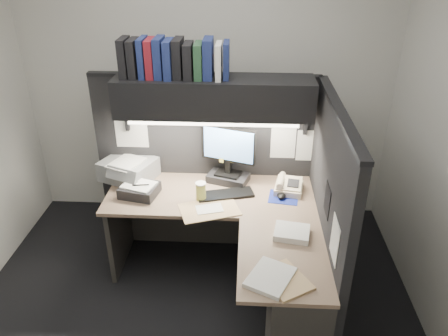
{
  "coord_description": "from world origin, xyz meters",
  "views": [
    {
      "loc": [
        0.38,
        -2.5,
        2.6
      ],
      "look_at": [
        0.22,
        0.51,
        1.0
      ],
      "focal_mm": 35.0,
      "sensor_mm": 36.0,
      "label": 1
    }
  ],
  "objects_px": {
    "desk": "(248,268)",
    "coffee_cup": "(201,192)",
    "printer": "(129,169)",
    "notebook_stack": "(139,190)",
    "keyboard": "(225,195)",
    "overhead_shelf": "(214,97)",
    "monitor": "(228,160)",
    "telephone": "(289,187)"
  },
  "relations": [
    {
      "from": "desk",
      "to": "coffee_cup",
      "type": "xyz_separation_m",
      "value": [
        -0.39,
        0.46,
        0.36
      ]
    },
    {
      "from": "printer",
      "to": "notebook_stack",
      "type": "height_order",
      "value": "printer"
    },
    {
      "from": "desk",
      "to": "keyboard",
      "type": "xyz_separation_m",
      "value": [
        -0.2,
        0.54,
        0.3
      ]
    },
    {
      "from": "overhead_shelf",
      "to": "notebook_stack",
      "type": "xyz_separation_m",
      "value": [
        -0.6,
        -0.24,
        -0.73
      ]
    },
    {
      "from": "keyboard",
      "to": "printer",
      "type": "height_order",
      "value": "printer"
    },
    {
      "from": "desk",
      "to": "printer",
      "type": "distance_m",
      "value": 1.37
    },
    {
      "from": "notebook_stack",
      "to": "monitor",
      "type": "bearing_deg",
      "value": 20.12
    },
    {
      "from": "monitor",
      "to": "keyboard",
      "type": "xyz_separation_m",
      "value": [
        -0.01,
        -0.24,
        -0.19
      ]
    },
    {
      "from": "notebook_stack",
      "to": "keyboard",
      "type": "bearing_deg",
      "value": 1.84
    },
    {
      "from": "coffee_cup",
      "to": "monitor",
      "type": "bearing_deg",
      "value": 57.48
    },
    {
      "from": "keyboard",
      "to": "telephone",
      "type": "height_order",
      "value": "telephone"
    },
    {
      "from": "monitor",
      "to": "notebook_stack",
      "type": "relative_size",
      "value": 1.77
    },
    {
      "from": "coffee_cup",
      "to": "printer",
      "type": "xyz_separation_m",
      "value": [
        -0.67,
        0.34,
        0.01
      ]
    },
    {
      "from": "coffee_cup",
      "to": "printer",
      "type": "relative_size",
      "value": 0.36
    },
    {
      "from": "desk",
      "to": "notebook_stack",
      "type": "distance_m",
      "value": 1.09
    },
    {
      "from": "printer",
      "to": "coffee_cup",
      "type": "bearing_deg",
      "value": -4.24
    },
    {
      "from": "monitor",
      "to": "telephone",
      "type": "distance_m",
      "value": 0.55
    },
    {
      "from": "desk",
      "to": "telephone",
      "type": "distance_m",
      "value": 0.79
    },
    {
      "from": "coffee_cup",
      "to": "notebook_stack",
      "type": "relative_size",
      "value": 0.52
    },
    {
      "from": "desk",
      "to": "overhead_shelf",
      "type": "xyz_separation_m",
      "value": [
        -0.3,
        0.75,
        1.06
      ]
    },
    {
      "from": "overhead_shelf",
      "to": "printer",
      "type": "xyz_separation_m",
      "value": [
        -0.75,
        0.04,
        -0.69
      ]
    },
    {
      "from": "coffee_cup",
      "to": "printer",
      "type": "height_order",
      "value": "printer"
    },
    {
      "from": "monitor",
      "to": "notebook_stack",
      "type": "xyz_separation_m",
      "value": [
        -0.71,
        -0.26,
        -0.16
      ]
    },
    {
      "from": "monitor",
      "to": "coffee_cup",
      "type": "distance_m",
      "value": 0.4
    },
    {
      "from": "printer",
      "to": "notebook_stack",
      "type": "xyz_separation_m",
      "value": [
        0.15,
        -0.28,
        -0.04
      ]
    },
    {
      "from": "notebook_stack",
      "to": "desk",
      "type": "bearing_deg",
      "value": -29.74
    },
    {
      "from": "coffee_cup",
      "to": "notebook_stack",
      "type": "bearing_deg",
      "value": 173.73
    },
    {
      "from": "desk",
      "to": "keyboard",
      "type": "bearing_deg",
      "value": 110.33
    },
    {
      "from": "overhead_shelf",
      "to": "monitor",
      "type": "xyz_separation_m",
      "value": [
        0.11,
        0.02,
        -0.57
      ]
    },
    {
      "from": "telephone",
      "to": "monitor",
      "type": "bearing_deg",
      "value": 175.01
    },
    {
      "from": "monitor",
      "to": "printer",
      "type": "distance_m",
      "value": 0.88
    },
    {
      "from": "printer",
      "to": "notebook_stack",
      "type": "distance_m",
      "value": 0.32
    },
    {
      "from": "keyboard",
      "to": "coffee_cup",
      "type": "height_order",
      "value": "coffee_cup"
    },
    {
      "from": "telephone",
      "to": "printer",
      "type": "relative_size",
      "value": 0.55
    },
    {
      "from": "overhead_shelf",
      "to": "printer",
      "type": "bearing_deg",
      "value": 176.66
    },
    {
      "from": "keyboard",
      "to": "printer",
      "type": "xyz_separation_m",
      "value": [
        -0.86,
        0.26,
        0.07
      ]
    },
    {
      "from": "monitor",
      "to": "keyboard",
      "type": "distance_m",
      "value": 0.31
    },
    {
      "from": "overhead_shelf",
      "to": "coffee_cup",
      "type": "bearing_deg",
      "value": -106.85
    },
    {
      "from": "desk",
      "to": "telephone",
      "type": "relative_size",
      "value": 7.31
    },
    {
      "from": "telephone",
      "to": "notebook_stack",
      "type": "bearing_deg",
      "value": -163.95
    },
    {
      "from": "monitor",
      "to": "desk",
      "type": "bearing_deg",
      "value": -58.06
    },
    {
      "from": "coffee_cup",
      "to": "keyboard",
      "type": "bearing_deg",
      "value": 22.42
    }
  ]
}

